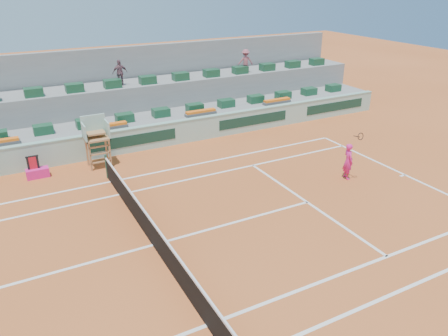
{
  "coord_description": "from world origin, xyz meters",
  "views": [
    {
      "loc": [
        -3.62,
        -11.91,
        8.25
      ],
      "look_at": [
        4.0,
        2.5,
        1.0
      ],
      "focal_mm": 35.0,
      "sensor_mm": 36.0,
      "label": 1
    }
  ],
  "objects": [
    {
      "name": "umpire_chair",
      "position": [
        0.0,
        7.5,
        1.54
      ],
      "size": [
        1.1,
        0.9,
        2.4
      ],
      "color": "#9F693C",
      "rests_on": "ground"
    },
    {
      "name": "flower_planters",
      "position": [
        -1.5,
        9.0,
        1.33
      ],
      "size": [
        26.8,
        0.36,
        0.28
      ],
      "color": "#515151",
      "rests_on": "seating_tier_lower"
    },
    {
      "name": "tennis_player",
      "position": [
        9.32,
        0.99,
        0.82
      ],
      "size": [
        0.53,
        0.9,
        2.28
      ],
      "color": "#EB1E81",
      "rests_on": "ground"
    },
    {
      "name": "towel_rack",
      "position": [
        -2.83,
        7.5,
        0.6
      ],
      "size": [
        0.53,
        0.09,
        1.03
      ],
      "color": "black",
      "rests_on": "ground"
    },
    {
      "name": "player_bag",
      "position": [
        -2.71,
        7.44,
        0.21
      ],
      "size": [
        0.95,
        0.42,
        0.42
      ],
      "primitive_type": "cube",
      "color": "#EB1E81",
      "rests_on": "ground"
    },
    {
      "name": "seat_row_lower",
      "position": [
        0.0,
        9.8,
        1.42
      ],
      "size": [
        32.9,
        0.6,
        0.44
      ],
      "color": "#17462A",
      "rests_on": "seating_tier_lower"
    },
    {
      "name": "tennis_net",
      "position": [
        0.0,
        0.0,
        0.53
      ],
      "size": [
        0.1,
        11.97,
        1.1
      ],
      "color": "black",
      "rests_on": "ground"
    },
    {
      "name": "court_lines",
      "position": [
        0.0,
        0.0,
        0.01
      ],
      "size": [
        23.89,
        11.09,
        0.01
      ],
      "color": "white",
      "rests_on": "ground"
    },
    {
      "name": "spectator_mid",
      "position": [
        2.55,
        11.98,
        3.31
      ],
      "size": [
        0.83,
        0.35,
        1.42
      ],
      "primitive_type": "imported",
      "rotation": [
        0.0,
        0.0,
        3.14
      ],
      "color": "#714B56",
      "rests_on": "seating_tier_upper"
    },
    {
      "name": "stadium_back_wall",
      "position": [
        0.0,
        13.9,
        2.2
      ],
      "size": [
        36.0,
        0.4,
        4.4
      ],
      "primitive_type": "cube",
      "color": "gray",
      "rests_on": "ground"
    },
    {
      "name": "seating_tier_lower",
      "position": [
        0.0,
        10.7,
        0.6
      ],
      "size": [
        36.0,
        4.0,
        1.2
      ],
      "primitive_type": "cube",
      "color": "gray",
      "rests_on": "ground"
    },
    {
      "name": "advertising_hoarding",
      "position": [
        0.02,
        8.5,
        0.63
      ],
      "size": [
        36.0,
        0.34,
        1.26
      ],
      "color": "#9AC2B1",
      "rests_on": "ground"
    },
    {
      "name": "seating_tier_upper",
      "position": [
        0.0,
        12.3,
        1.3
      ],
      "size": [
        36.0,
        2.4,
        2.6
      ],
      "primitive_type": "cube",
      "color": "gray",
      "rests_on": "ground"
    },
    {
      "name": "seat_row_upper",
      "position": [
        0.0,
        11.7,
        2.82
      ],
      "size": [
        32.9,
        0.6,
        0.44
      ],
      "color": "#17462A",
      "rests_on": "seating_tier_upper"
    },
    {
      "name": "spectator_right",
      "position": [
        10.39,
        11.73,
        3.32
      ],
      "size": [
        1.05,
        0.78,
        1.44
      ],
      "primitive_type": "imported",
      "rotation": [
        0.0,
        0.0,
        2.84
      ],
      "color": "#994C57",
      "rests_on": "seating_tier_upper"
    },
    {
      "name": "ground",
      "position": [
        0.0,
        0.0,
        0.0
      ],
      "size": [
        90.0,
        90.0,
        0.0
      ],
      "primitive_type": "plane",
      "color": "#AD4E21",
      "rests_on": "ground"
    }
  ]
}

